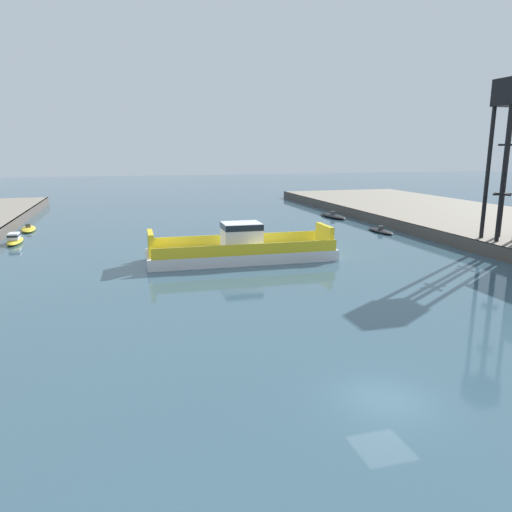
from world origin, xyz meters
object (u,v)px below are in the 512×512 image
at_px(chain_ferry, 242,249).
at_px(moored_boat_mid_left, 15,239).
at_px(moored_boat_near_right, 28,229).
at_px(moored_boat_mid_right, 381,231).
at_px(crane_tower, 511,118).
at_px(moored_boat_near_left, 333,216).

relative_size(chain_ferry, moored_boat_mid_left, 3.43).
distance_m(moored_boat_near_right, moored_boat_mid_right, 49.28).
xyz_separation_m(moored_boat_mid_right, crane_tower, (5.66, -15.06, 14.09)).
bearing_deg(moored_boat_near_left, moored_boat_mid_right, -89.26).
bearing_deg(moored_boat_near_left, moored_boat_mid_left, -167.31).
height_order(moored_boat_near_left, crane_tower, crane_tower).
bearing_deg(moored_boat_mid_left, moored_boat_near_right, 90.91).
xyz_separation_m(moored_boat_near_left, moored_boat_mid_right, (0.20, -15.23, -0.07)).
relative_size(moored_boat_near_right, moored_boat_mid_left, 1.13).
distance_m(moored_boat_mid_left, moored_boat_mid_right, 47.12).
bearing_deg(crane_tower, moored_boat_near_right, 150.56).
relative_size(chain_ferry, moored_boat_near_left, 2.52).
height_order(moored_boat_mid_left, moored_boat_mid_right, moored_boat_mid_left).
bearing_deg(moored_boat_mid_right, chain_ferry, -153.43).
height_order(moored_boat_near_left, moored_boat_mid_right, moored_boat_near_left).
bearing_deg(moored_boat_near_left, moored_boat_near_right, -179.33).
bearing_deg(moored_boat_mid_left, chain_ferry, -33.25).
xyz_separation_m(moored_boat_near_right, moored_boat_mid_right, (47.04, -14.68, -0.03)).
bearing_deg(moored_boat_mid_left, crane_tower, -20.63).
xyz_separation_m(moored_boat_near_left, moored_boat_mid_left, (-46.68, -10.51, 0.21)).
distance_m(chain_ferry, moored_boat_near_right, 35.71).
height_order(chain_ferry, crane_tower, crane_tower).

